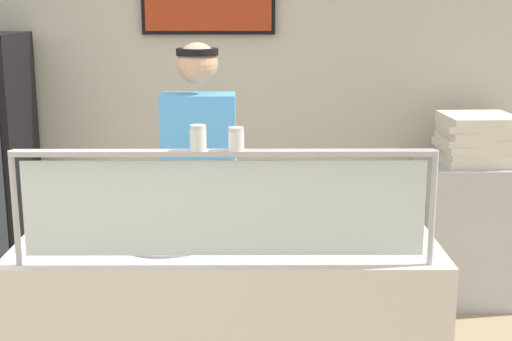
% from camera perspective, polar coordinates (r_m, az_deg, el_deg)
% --- Properties ---
extents(shop_rear_unit, '(6.21, 0.13, 2.70)m').
position_cam_1_polar(shop_rear_unit, '(5.14, -1.56, 6.39)').
color(shop_rear_unit, beige).
rests_on(shop_rear_unit, ground).
extents(sneeze_guard, '(1.64, 0.06, 0.46)m').
position_cam_1_polar(sneeze_guard, '(2.80, -2.52, -1.83)').
color(sneeze_guard, '#B2B5BC').
rests_on(sneeze_guard, serving_counter).
extents(pizza_tray, '(0.40, 0.40, 0.04)m').
position_cam_1_polar(pizza_tray, '(3.15, -7.03, -5.36)').
color(pizza_tray, '#9EA0A8').
rests_on(pizza_tray, serving_counter).
extents(pizza_server, '(0.11, 0.29, 0.01)m').
position_cam_1_polar(pizza_server, '(3.13, -7.26, -5.09)').
color(pizza_server, '#ADAFB7').
rests_on(pizza_server, pizza_tray).
extents(parmesan_shaker, '(0.06, 0.06, 0.10)m').
position_cam_1_polar(parmesan_shaker, '(2.76, -4.56, 2.45)').
color(parmesan_shaker, white).
rests_on(parmesan_shaker, sneeze_guard).
extents(pepper_flake_shaker, '(0.06, 0.06, 0.09)m').
position_cam_1_polar(pepper_flake_shaker, '(2.75, -1.57, 2.38)').
color(pepper_flake_shaker, white).
rests_on(pepper_flake_shaker, sneeze_guard).
extents(worker_figure, '(0.41, 0.50, 1.76)m').
position_cam_1_polar(worker_figure, '(3.83, -4.38, -1.36)').
color(worker_figure, '#23232D').
rests_on(worker_figure, ground).
extents(prep_shelf, '(0.70, 0.55, 0.94)m').
position_cam_1_polar(prep_shelf, '(5.06, 16.43, -4.59)').
color(prep_shelf, '#B7BABF').
rests_on(prep_shelf, ground).
extents(pizza_box_stack, '(0.48, 0.46, 0.31)m').
position_cam_1_polar(pizza_box_stack, '(4.92, 16.90, 2.39)').
color(pizza_box_stack, silver).
rests_on(pizza_box_stack, prep_shelf).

